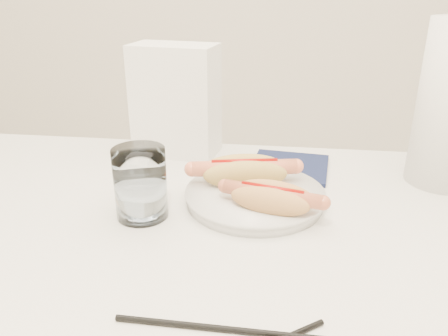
# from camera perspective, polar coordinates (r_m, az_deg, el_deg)

# --- Properties ---
(table) EXTENTS (1.20, 0.80, 0.75)m
(table) POSITION_cam_1_polar(r_m,az_deg,el_deg) (0.71, -1.64, -12.87)
(table) COLOR silver
(table) RESTS_ON ground
(plate) EXTENTS (0.30, 0.30, 0.02)m
(plate) POSITION_cam_1_polar(r_m,az_deg,el_deg) (0.77, 3.92, -3.79)
(plate) COLOR silver
(plate) RESTS_ON table
(hotdog_left) EXTENTS (0.18, 0.10, 0.05)m
(hotdog_left) POSITION_cam_1_polar(r_m,az_deg,el_deg) (0.78, 2.58, -0.47)
(hotdog_left) COLOR tan
(hotdog_left) RESTS_ON plate
(hotdog_right) EXTENTS (0.16, 0.09, 0.04)m
(hotdog_right) POSITION_cam_1_polar(r_m,az_deg,el_deg) (0.70, 6.09, -3.78)
(hotdog_right) COLOR tan
(hotdog_right) RESTS_ON plate
(water_glass) EXTENTS (0.08, 0.08, 0.11)m
(water_glass) POSITION_cam_1_polar(r_m,az_deg,el_deg) (0.72, -10.52, -1.91)
(water_glass) COLOR silver
(water_glass) RESTS_ON table
(chopstick_near) EXTENTS (0.23, 0.01, 0.01)m
(chopstick_near) POSITION_cam_1_polar(r_m,az_deg,el_deg) (0.52, -0.72, -19.61)
(chopstick_near) COLOR black
(chopstick_near) RESTS_ON table
(napkin_box) EXTENTS (0.19, 0.12, 0.23)m
(napkin_box) POSITION_cam_1_polar(r_m,az_deg,el_deg) (0.96, -6.12, 8.48)
(napkin_box) COLOR white
(napkin_box) RESTS_ON table
(navy_napkin) EXTENTS (0.16, 0.16, 0.01)m
(navy_napkin) POSITION_cam_1_polar(r_m,az_deg,el_deg) (0.91, 8.27, 0.14)
(navy_napkin) COLOR #121A3B
(navy_napkin) RESTS_ON table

